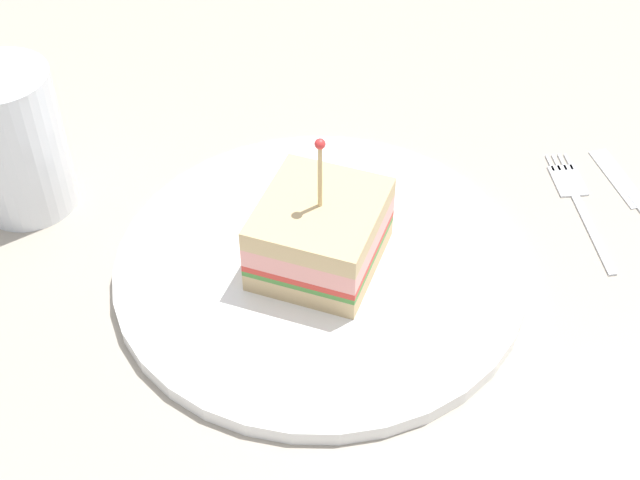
% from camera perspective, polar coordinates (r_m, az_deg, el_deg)
% --- Properties ---
extents(ground_plane, '(1.18, 1.18, 0.02)m').
position_cam_1_polar(ground_plane, '(0.64, 0.00, -2.67)').
color(ground_plane, '#9E9384').
extents(plate, '(0.28, 0.28, 0.01)m').
position_cam_1_polar(plate, '(0.62, 0.00, -1.69)').
color(plate, white).
rests_on(plate, ground_plane).
extents(sandwich_half_center, '(0.11, 0.11, 0.10)m').
position_cam_1_polar(sandwich_half_center, '(0.60, 0.43, 0.39)').
color(sandwich_half_center, tan).
rests_on(sandwich_half_center, plate).
extents(drink_glass, '(0.07, 0.07, 0.11)m').
position_cam_1_polar(drink_glass, '(0.69, -18.48, 5.48)').
color(drink_glass, silver).
rests_on(drink_glass, ground_plane).
extents(fork, '(0.08, 0.12, 0.00)m').
position_cam_1_polar(fork, '(0.71, 15.71, 2.69)').
color(fork, silver).
rests_on(fork, ground_plane).
extents(knife, '(0.06, 0.12, 0.00)m').
position_cam_1_polar(knife, '(0.72, 18.96, 2.66)').
color(knife, silver).
rests_on(knife, ground_plane).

